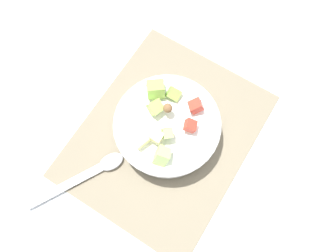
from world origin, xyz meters
The scene contains 4 objects.
ground_plane centered at (0.00, 0.00, 0.00)m, with size 2.40×2.40×0.00m, color silver.
placemat centered at (0.00, 0.00, 0.00)m, with size 0.46×0.37×0.01m, color #756B56.
salad_bowl centered at (0.01, 0.00, 0.05)m, with size 0.24×0.24×0.10m.
serving_spoon centered at (-0.16, 0.09, 0.01)m, with size 0.22×0.14×0.01m.
Camera 1 is at (-0.20, -0.13, 0.78)m, focal length 37.29 mm.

